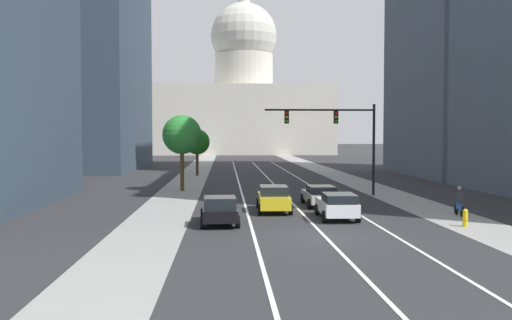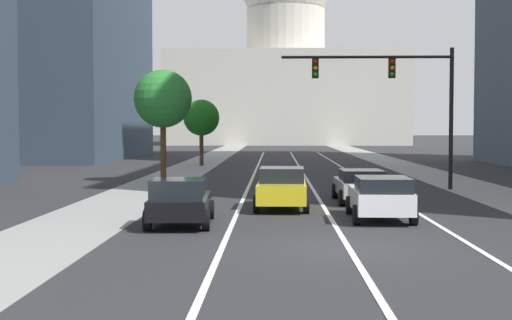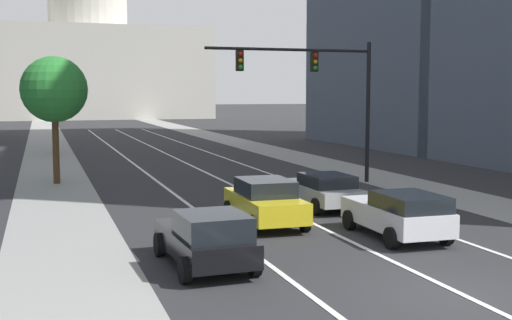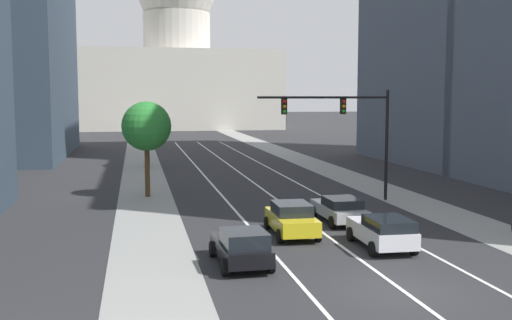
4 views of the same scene
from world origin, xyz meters
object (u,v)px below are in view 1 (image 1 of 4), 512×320
(traffic_signal_mast, at_px, (340,129))
(street_tree_near_left, at_px, (197,142))
(car_white, at_px, (337,205))
(car_black, at_px, (219,210))
(fire_hydrant, at_px, (465,218))
(capitol_building, at_px, (244,101))
(cyclist, at_px, (460,201))
(street_tree_mid_left, at_px, (182,135))
(car_yellow, at_px, (274,198))
(car_silver, at_px, (320,195))

(traffic_signal_mast, xyz_separation_m, street_tree_near_left, (-11.83, 21.49, -1.27))
(car_white, height_order, street_tree_near_left, street_tree_near_left)
(traffic_signal_mast, bearing_deg, car_black, -123.86)
(fire_hydrant, relative_size, street_tree_near_left, 0.17)
(car_white, xyz_separation_m, fire_hydrant, (5.96, -2.85, -0.32))
(capitol_building, distance_m, cyclist, 105.77)
(capitol_building, height_order, street_tree_mid_left, capitol_building)
(car_white, height_order, car_yellow, car_yellow)
(car_black, height_order, fire_hydrant, car_black)
(car_yellow, distance_m, fire_hydrant, 11.04)
(capitol_building, xyz_separation_m, traffic_signal_mast, (4.14, -93.60, -7.54))
(fire_hydrant, distance_m, street_tree_mid_left, 24.94)
(capitol_building, height_order, traffic_signal_mast, capitol_building)
(fire_hydrant, height_order, street_tree_near_left, street_tree_near_left)
(capitol_building, bearing_deg, car_silver, -89.07)
(car_white, bearing_deg, street_tree_near_left, 16.90)
(car_silver, xyz_separation_m, fire_hydrant, (5.95, -8.58, -0.25))
(cyclist, xyz_separation_m, street_tree_mid_left, (-16.84, 15.40, 3.75))
(capitol_building, relative_size, car_black, 9.71)
(fire_hydrant, bearing_deg, car_silver, 124.76)
(car_yellow, xyz_separation_m, fire_hydrant, (9.18, -6.12, -0.34))
(capitol_building, bearing_deg, fire_hydrant, -86.00)
(car_white, relative_size, fire_hydrant, 4.65)
(car_white, distance_m, traffic_signal_mast, 12.86)
(traffic_signal_mast, relative_size, street_tree_mid_left, 1.35)
(traffic_signal_mast, distance_m, fire_hydrant, 15.79)
(capitol_building, relative_size, car_white, 9.62)
(capitol_building, distance_m, traffic_signal_mast, 94.00)
(car_silver, relative_size, street_tree_near_left, 0.87)
(fire_hydrant, bearing_deg, traffic_signal_mast, 103.13)
(traffic_signal_mast, height_order, street_tree_near_left, traffic_signal_mast)
(car_silver, height_order, street_tree_mid_left, street_tree_mid_left)
(traffic_signal_mast, bearing_deg, capitol_building, 92.53)
(capitol_building, distance_m, car_white, 106.13)
(car_white, bearing_deg, fire_hydrant, -114.25)
(car_black, height_order, street_tree_near_left, street_tree_near_left)
(car_silver, height_order, street_tree_near_left, street_tree_near_left)
(street_tree_near_left, bearing_deg, car_white, -74.43)
(capitol_building, height_order, car_white, capitol_building)
(car_yellow, height_order, car_silver, car_yellow)
(car_yellow, bearing_deg, cyclist, -102.49)
(capitol_building, height_order, car_silver, capitol_building)
(capitol_building, height_order, car_yellow, capitol_building)
(capitol_building, relative_size, fire_hydrant, 44.74)
(car_black, relative_size, street_tree_mid_left, 0.67)
(cyclist, relative_size, street_tree_mid_left, 0.28)
(car_black, distance_m, traffic_signal_mast, 16.66)
(car_white, distance_m, street_tree_mid_left, 19.19)
(car_yellow, height_order, street_tree_mid_left, street_tree_mid_left)
(street_tree_mid_left, bearing_deg, car_black, -79.59)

